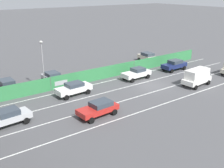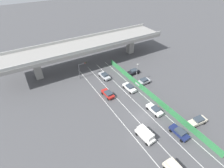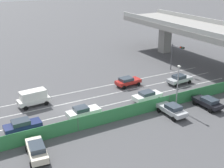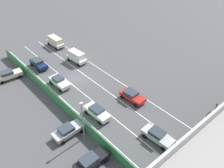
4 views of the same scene
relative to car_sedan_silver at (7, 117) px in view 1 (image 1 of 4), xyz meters
name	(u,v)px [view 1 (image 1 of 4)]	position (x,y,z in m)	size (l,w,h in m)	color
ground_plane	(153,86)	(-0.12, -19.21, -0.89)	(300.00, 300.00, 0.00)	#4C4C4F
lane_line_left_edge	(154,107)	(-5.28, -14.27, -0.88)	(0.14, 45.89, 0.01)	silver
lane_line_mid_left	(133,98)	(-1.84, -14.27, -0.88)	(0.14, 45.89, 0.01)	silver
lane_line_mid_right	(116,90)	(1.60, -14.27, -0.88)	(0.14, 45.89, 0.01)	silver
lane_line_right_edge	(101,83)	(5.04, -14.27, -0.88)	(0.14, 45.89, 0.01)	silver
green_fence	(96,74)	(6.28, -14.27, 0.02)	(0.10, 41.99, 1.81)	#338447
car_sedan_silver	(7,117)	(0.00, 0.00, 0.00)	(2.29, 4.61, 1.60)	#B7BABC
car_van_white	(197,76)	(-3.49, -23.96, 0.40)	(2.35, 4.58, 2.28)	silver
car_hatchback_white	(137,73)	(3.41, -19.31, 0.01)	(2.08, 4.49, 1.62)	silver
car_sedan_white	(74,88)	(3.21, -8.95, 0.00)	(2.13, 4.57, 1.58)	white
car_sedan_navy	(174,65)	(3.27, -27.15, 0.03)	(2.02, 4.39, 1.64)	navy
car_sedan_red	(99,108)	(-3.42, -8.21, -0.02)	(2.27, 4.41, 1.52)	red
parked_sedan_cream	(148,57)	(9.24, -27.09, 0.06)	(4.72, 2.30, 1.71)	beige
parked_wagon_silver	(53,78)	(8.52, -8.67, 0.00)	(4.49, 2.14, 1.61)	#B2B5B7
parked_sedan_dark	(8,85)	(9.11, -2.73, -0.01)	(4.47, 2.06, 1.54)	black
street_lamp	(42,60)	(7.17, -6.82, 3.04)	(0.60, 0.36, 6.37)	gray
traffic_cone	(125,74)	(5.31, -18.60, -0.55)	(0.47, 0.47, 0.71)	orange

